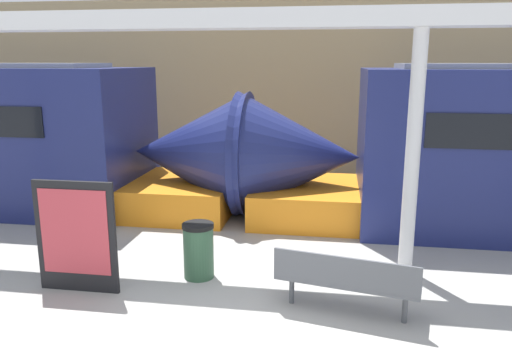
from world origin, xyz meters
TOP-DOWN VIEW (x-y plane):
  - ground_plane at (0.00, 0.00)m, footprint 60.00×60.00m
  - station_wall at (0.00, 9.62)m, footprint 56.00×0.20m
  - bench_near at (1.04, 0.98)m, footprint 1.91×0.81m
  - trash_bin at (-1.15, 1.84)m, footprint 0.48×0.48m
  - poster_board at (-2.72, 1.11)m, footprint 1.19×0.07m
  - support_column_near at (2.00, 2.53)m, footprint 0.22×0.22m
  - canopy_beam at (2.00, 2.53)m, footprint 28.00×0.60m

SIDE VIEW (x-z plane):
  - ground_plane at x=0.00m, z-range 0.00..0.00m
  - trash_bin at x=-1.15m, z-range 0.00..0.86m
  - bench_near at x=1.04m, z-range 0.09..0.93m
  - poster_board at x=-2.72m, z-range 0.01..1.64m
  - support_column_near at x=2.00m, z-range 0.00..3.71m
  - station_wall at x=0.00m, z-range 0.00..5.00m
  - canopy_beam at x=2.00m, z-range 3.71..3.99m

